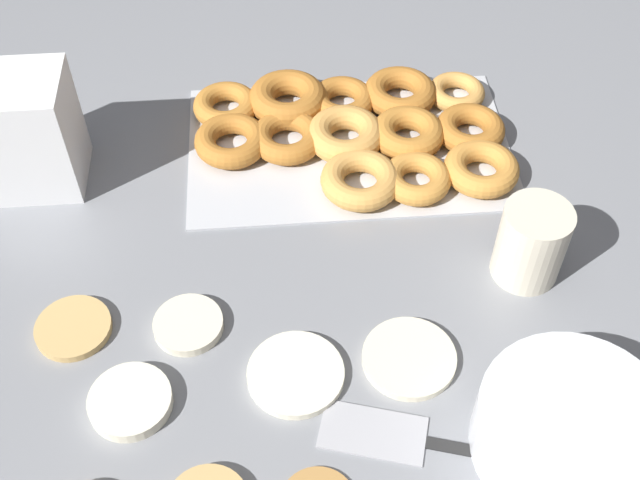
{
  "coord_description": "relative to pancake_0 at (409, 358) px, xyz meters",
  "views": [
    {
      "loc": [
        -0.01,
        0.57,
        0.81
      ],
      "look_at": [
        -0.06,
        -0.09,
        0.04
      ],
      "focal_mm": 45.0,
      "sensor_mm": 36.0,
      "label": 1
    }
  ],
  "objects": [
    {
      "name": "pancake_7",
      "position": [
        0.4,
        -0.07,
        0.0
      ],
      "size": [
        0.09,
        0.09,
        0.01
      ],
      "primitive_type": "cylinder",
      "color": "tan",
      "rests_on": "ground_plane"
    },
    {
      "name": "ground_plane",
      "position": [
        0.15,
        -0.08,
        -0.01
      ],
      "size": [
        3.0,
        3.0,
        0.0
      ],
      "primitive_type": "plane",
      "color": "gray"
    },
    {
      "name": "batter_bowl",
      "position": [
        -0.15,
        0.12,
        0.03
      ],
      "size": [
        0.21,
        0.21,
        0.07
      ],
      "color": "white",
      "rests_on": "ground_plane"
    },
    {
      "name": "donut_tray",
      "position": [
        0.02,
        -0.38,
        0.01
      ],
      "size": [
        0.47,
        0.3,
        0.05
      ],
      "color": "silver",
      "rests_on": "ground_plane"
    },
    {
      "name": "pancake_5",
      "position": [
        0.13,
        0.01,
        0.0
      ],
      "size": [
        0.11,
        0.11,
        0.01
      ],
      "primitive_type": "cylinder",
      "color": "silver",
      "rests_on": "ground_plane"
    },
    {
      "name": "paper_cup",
      "position": [
        -0.17,
        -0.12,
        0.05
      ],
      "size": [
        0.09,
        0.09,
        0.11
      ],
      "color": "beige",
      "rests_on": "ground_plane"
    },
    {
      "name": "pancake_2",
      "position": [
        0.26,
        -0.07,
        0.0
      ],
      "size": [
        0.09,
        0.09,
        0.01
      ],
      "primitive_type": "cylinder",
      "color": "beige",
      "rests_on": "ground_plane"
    },
    {
      "name": "spatula",
      "position": [
        0.03,
        0.1,
        -0.0
      ],
      "size": [
        0.26,
        0.11,
        0.01
      ],
      "rotation": [
        0.0,
        0.0,
        6.0
      ],
      "color": "black",
      "rests_on": "ground_plane"
    },
    {
      "name": "pancake_3",
      "position": [
        0.32,
        0.03,
        0.0
      ],
      "size": [
        0.1,
        0.1,
        0.02
      ],
      "primitive_type": "cylinder",
      "color": "silver",
      "rests_on": "ground_plane"
    },
    {
      "name": "container_stack",
      "position": [
        0.48,
        -0.35,
        0.08
      ],
      "size": [
        0.14,
        0.11,
        0.17
      ],
      "color": "white",
      "rests_on": "ground_plane"
    },
    {
      "name": "pancake_0",
      "position": [
        0.0,
        0.0,
        0.0
      ],
      "size": [
        0.11,
        0.11,
        0.01
      ],
      "primitive_type": "cylinder",
      "color": "beige",
      "rests_on": "ground_plane"
    }
  ]
}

